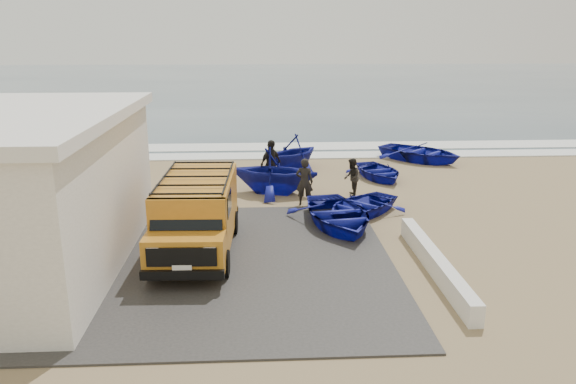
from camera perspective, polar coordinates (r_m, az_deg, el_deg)
name	(u,v)px	position (r m, az deg, el deg)	size (l,w,h in m)	color
ground	(251,237)	(17.88, -3.81, -4.61)	(160.00, 160.00, 0.00)	#907953
slab	(179,263)	(16.18, -11.05, -7.07)	(12.00, 10.00, 0.05)	#393734
ocean	(255,83)	(73.02, -3.34, 10.98)	(180.00, 88.00, 0.01)	#385166
surf_line	(253,156)	(29.42, -3.57, 3.66)	(180.00, 1.60, 0.06)	white
surf_wash	(253,147)	(31.87, -3.54, 4.60)	(180.00, 2.20, 0.04)	white
parapet	(435,263)	(15.72, 14.73, -7.02)	(0.35, 6.00, 0.55)	silver
van	(196,212)	(16.53, -9.29, -2.06)	(2.27, 5.33, 2.26)	orange
boat_near_left	(338,214)	(18.73, 5.06, -2.29)	(2.94, 4.11, 0.85)	#121993
boat_near_right	(360,205)	(20.05, 7.32, -1.36)	(2.41, 3.37, 0.70)	#121993
boat_mid_left	(274,171)	(22.44, -1.45, 2.18)	(3.06, 3.54, 1.87)	#121993
boat_mid_right	(379,171)	(25.15, 9.21, 2.08)	(2.30, 3.23, 0.67)	#121993
boat_far_left	(293,152)	(26.46, 0.51, 4.08)	(2.73, 3.16, 1.67)	#121993
boat_far_right	(420,152)	(29.08, 13.26, 3.96)	(3.07, 4.30, 0.89)	#121993
fisherman_front	(304,182)	(20.91, 1.69, 1.04)	(0.65, 0.43, 1.79)	black
fisherman_middle	(352,178)	(22.20, 6.48, 1.47)	(0.74, 0.58, 1.52)	black
fisherman_back	(271,164)	(23.38, -1.76, 2.89)	(1.17, 0.49, 1.99)	black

